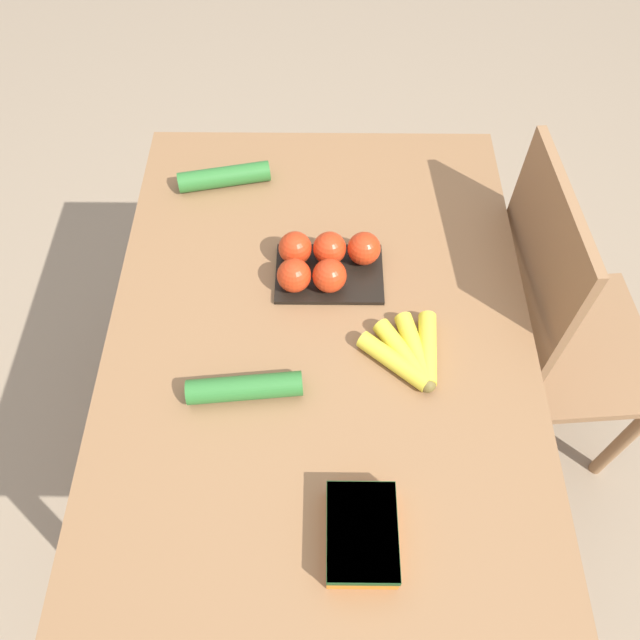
% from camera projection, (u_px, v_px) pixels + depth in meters
% --- Properties ---
extents(ground_plane, '(12.00, 12.00, 0.00)m').
position_uv_depth(ground_plane, '(320.00, 466.00, 1.88)').
color(ground_plane, gray).
extents(dining_table, '(1.17, 0.85, 0.77)m').
position_uv_depth(dining_table, '(320.00, 358.00, 1.34)').
color(dining_table, olive).
rests_on(dining_table, ground_plane).
extents(chair, '(0.45, 0.43, 0.99)m').
position_uv_depth(chair, '(550.00, 333.00, 1.55)').
color(chair, '#8E6642').
rests_on(chair, ground_plane).
extents(banana_bunch, '(0.17, 0.16, 0.04)m').
position_uv_depth(banana_bunch, '(410.00, 354.00, 1.19)').
color(banana_bunch, brown).
rests_on(banana_bunch, dining_table).
extents(tomato_pack, '(0.15, 0.23, 0.08)m').
position_uv_depth(tomato_pack, '(324.00, 262.00, 1.29)').
color(tomato_pack, black).
rests_on(tomato_pack, dining_table).
extents(carrot_bag, '(0.16, 0.11, 0.05)m').
position_uv_depth(carrot_bag, '(362.00, 533.00, 0.99)').
color(carrot_bag, orange).
rests_on(carrot_bag, dining_table).
extents(cucumber_near, '(0.07, 0.22, 0.05)m').
position_uv_depth(cucumber_near, '(245.00, 388.00, 1.14)').
color(cucumber_near, '#2D702D').
rests_on(cucumber_near, dining_table).
extents(cucumber_far, '(0.09, 0.22, 0.05)m').
position_uv_depth(cucumber_far, '(224.00, 177.00, 1.45)').
color(cucumber_far, '#2D702D').
rests_on(cucumber_far, dining_table).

